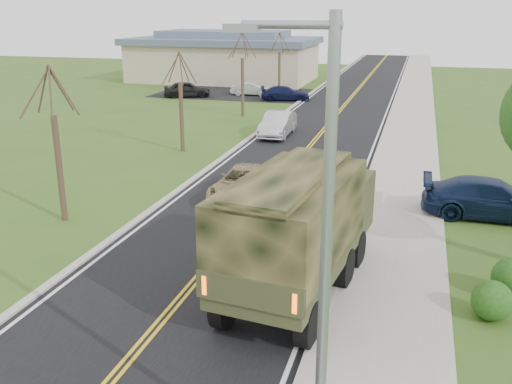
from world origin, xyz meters
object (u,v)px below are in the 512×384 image
at_px(suv_champagne, 245,183).
at_px(military_truck, 299,222).
at_px(sedan_silver, 278,124).
at_px(pickup_navy, 492,199).

bearing_deg(suv_champagne, military_truck, -62.70).
relative_size(military_truck, sedan_silver, 1.67).
distance_m(suv_champagne, pickup_navy, 10.17).
xyz_separation_m(military_truck, sedan_silver, (-5.80, 21.03, -1.42)).
height_order(sedan_silver, pickup_navy, same).
height_order(military_truck, pickup_navy, military_truck).
height_order(suv_champagne, sedan_silver, sedan_silver).
bearing_deg(sedan_silver, pickup_navy, -47.82).
distance_m(military_truck, sedan_silver, 21.86).
xyz_separation_m(sedan_silver, pickup_navy, (11.93, -12.71, -0.00)).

